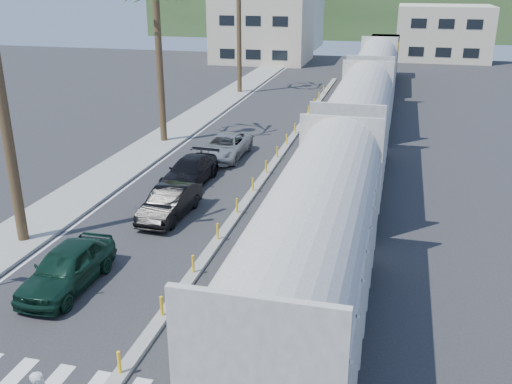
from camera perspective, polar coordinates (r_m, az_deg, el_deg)
ground at (r=18.01m, az=-11.90°, el=-15.72°), size 140.00×140.00×0.00m
sidewalk at (r=42.18m, az=-7.84°, el=6.16°), size 3.00×90.00×0.15m
rails at (r=42.22m, az=11.12°, el=5.91°), size 1.56×100.00×0.06m
median at (r=35.12m, az=2.11°, el=3.37°), size 0.45×60.00×0.85m
lane_markings at (r=40.32m, az=0.62°, el=5.56°), size 9.42×90.00×0.01m
freight_train at (r=35.58m, az=10.80°, el=7.95°), size 3.00×60.94×5.85m
buildings at (r=85.76m, az=5.36°, el=16.53°), size 38.00×27.00×10.00m
hillside at (r=113.14m, az=11.15°, el=18.08°), size 80.00×20.00×12.00m
car_lead at (r=21.72m, az=-18.37°, el=-7.16°), size 1.88×4.65×1.58m
car_second at (r=26.79m, az=-8.62°, el=-1.05°), size 1.96×4.56×1.45m
car_third at (r=31.01m, az=-6.64°, el=2.06°), size 2.49×5.07×1.41m
car_rear at (r=35.42m, az=-3.11°, el=4.57°), size 2.57×5.24×1.43m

